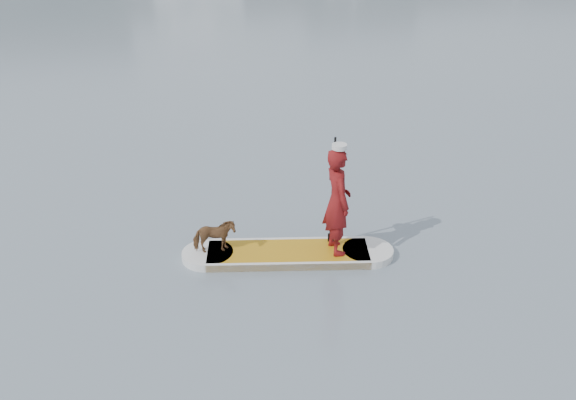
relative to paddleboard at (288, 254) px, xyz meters
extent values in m
cube|color=#BE8411|center=(0.00, 0.00, 0.00)|extent=(2.60, 1.23, 0.12)
cylinder|color=silver|center=(-1.23, 0.22, 0.00)|extent=(0.80, 0.80, 0.12)
cylinder|color=silver|center=(1.23, -0.22, 0.00)|extent=(0.80, 0.80, 0.12)
cube|color=silver|center=(0.07, 0.36, 0.00)|extent=(2.47, 0.50, 0.12)
cube|color=silver|center=(-0.07, -0.36, 0.00)|extent=(2.47, 0.50, 0.12)
imported|color=maroon|center=(0.73, -0.13, 0.91)|extent=(0.44, 0.64, 1.69)
cylinder|color=silver|center=(0.73, -0.13, 1.79)|extent=(0.22, 0.22, 0.07)
imported|color=brown|center=(-1.11, 0.20, 0.33)|extent=(0.65, 0.30, 0.54)
cylinder|color=black|center=(0.73, 0.13, 0.94)|extent=(0.09, 0.30, 1.89)
cube|color=black|center=(0.73, 0.13, 0.04)|extent=(0.10, 0.04, 0.32)
camera|label=1|loc=(-1.79, -8.34, 5.27)|focal=40.00mm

